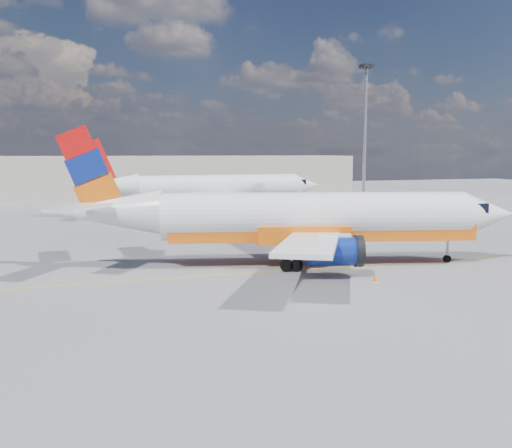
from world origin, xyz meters
name	(u,v)px	position (x,y,z in m)	size (l,w,h in m)	color
ground	(289,280)	(0.00, 0.00, 0.00)	(240.00, 240.00, 0.00)	slate
taxi_line	(275,271)	(0.00, 3.00, 0.01)	(70.00, 0.15, 0.01)	yellow
terminal_main	(175,177)	(5.00, 75.00, 4.00)	(70.00, 14.00, 8.00)	#A8A090
main_jet	(300,219)	(2.74, 4.80, 3.63)	(36.04, 27.58, 10.88)	white
second_jet	(212,189)	(4.91, 43.49, 3.54)	(35.05, 27.74, 10.63)	white
traffic_cone	(375,278)	(5.25, -2.44, 0.28)	(0.42, 0.42, 0.58)	white
floodlight_mast	(365,127)	(23.59, 33.11, 12.16)	(1.48, 1.48, 20.28)	#9FA0A7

